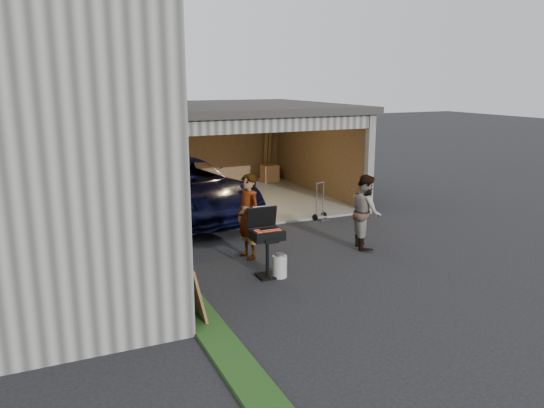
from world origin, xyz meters
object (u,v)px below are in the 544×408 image
Objects in this scene: propane_tank at (280,266)px; plywood_panel at (193,290)px; minivan at (182,190)px; man at (366,211)px; hand_truck at (321,212)px; woman at (248,216)px; bbq_grill at (267,237)px.

propane_tank is 0.45× the size of plywood_panel.
man is at bearing -66.70° from minivan.
plywood_panel is at bearing -158.93° from hand_truck.
woman is 1.75× the size of hand_truck.
minivan is at bearing 53.75° from man.
bbq_grill reaches higher than hand_truck.
hand_truck reaches higher than propane_tank.
bbq_grill is at bearing -154.53° from hand_truck.
propane_tank is (0.48, -5.05, -0.54)m from minivan.
propane_tank is at bearing -96.45° from minivan.
bbq_grill is (-2.68, -0.74, -0.04)m from man.
woman reaches higher than minivan.
man is 4.82m from plywood_panel.
woman is at bearing 94.89° from propane_tank.
propane_tank is 0.42× the size of hand_truck.
propane_tank is (0.21, -0.12, -0.56)m from bbq_grill.
bbq_grill is at bearing -98.73° from minivan.
man is at bearing -118.33° from hand_truck.
man is (2.58, -0.41, -0.07)m from woman.
man reaches higher than propane_tank.
propane_tank is (-2.48, -0.86, -0.60)m from man.
minivan is 5.82× the size of plywood_panel.
woman is at bearing -166.17° from hand_truck.
minivan is 5.35× the size of hand_truck.
propane_tank is 4.32m from hand_truck.
plywood_panel is at bearing -115.47° from minivan.
hand_truck is at bearing 42.65° from plywood_panel.
hand_truck is (2.87, 2.04, -0.69)m from woman.
minivan reaches higher than plywood_panel.
woman is at bearing 85.04° from bbq_grill.
woman reaches higher than man.
propane_tank is at bearing 27.75° from plywood_panel.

